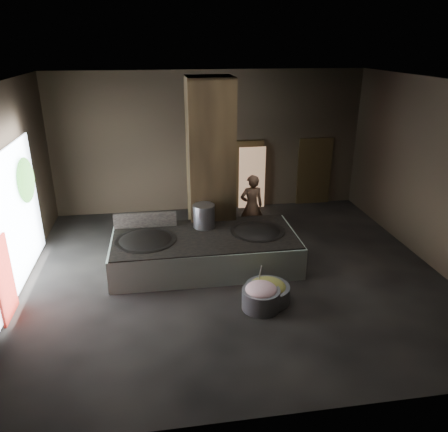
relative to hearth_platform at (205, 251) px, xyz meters
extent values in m
cube|color=black|center=(0.65, -0.45, -0.45)|extent=(10.00, 9.00, 0.10)
cube|color=black|center=(0.65, -0.45, 4.15)|extent=(10.00, 9.00, 0.10)
cube|color=black|center=(0.65, 4.10, 1.85)|extent=(10.00, 0.10, 4.50)
cube|color=black|center=(0.65, -5.00, 1.85)|extent=(10.00, 0.10, 4.50)
cube|color=black|center=(5.70, -0.45, 1.85)|extent=(0.10, 9.00, 4.50)
cube|color=black|center=(0.35, 1.45, 1.85)|extent=(1.20, 1.20, 4.50)
cube|color=silver|center=(0.00, 0.00, 0.00)|extent=(4.61, 2.24, 0.80)
cube|color=black|center=(0.00, 0.00, 0.42)|extent=(4.49, 2.15, 0.03)
ellipsoid|color=black|center=(-1.45, -0.05, 0.35)|extent=(1.45, 1.45, 0.40)
cylinder|color=black|center=(-1.45, -0.05, 0.42)|extent=(1.48, 1.48, 0.05)
ellipsoid|color=black|center=(1.35, 0.05, 0.35)|extent=(1.35, 1.35, 0.38)
cylinder|color=black|center=(1.35, 0.05, 0.42)|extent=(1.38, 1.38, 0.05)
cylinder|color=#95969C|center=(0.05, 0.55, 0.73)|extent=(0.56, 0.56, 0.60)
cube|color=black|center=(-1.45, 0.75, 0.63)|extent=(1.60, 0.08, 0.40)
imported|color=#855D44|center=(1.53, 1.56, 0.53)|extent=(0.71, 0.49, 1.86)
cylinder|color=slate|center=(1.16, -1.83, -0.22)|extent=(1.27, 1.27, 0.36)
ellipsoid|color=olive|center=(1.16, -1.83, -0.05)|extent=(0.81, 0.81, 0.25)
cylinder|color=#95969C|center=(1.01, -1.68, 0.15)|extent=(0.05, 0.39, 0.70)
cylinder|color=slate|center=(0.95, -2.09, -0.18)|extent=(0.87, 0.87, 0.45)
ellipsoid|color=#C67787|center=(0.95, -2.09, 0.05)|extent=(0.68, 0.68, 0.26)
cube|color=black|center=(1.85, 4.00, 0.70)|extent=(1.18, 0.08, 2.38)
cube|color=#8C6647|center=(2.04, 3.87, 0.65)|extent=(0.88, 0.04, 2.09)
cube|color=black|center=(4.25, 4.00, 0.70)|extent=(1.18, 0.08, 2.38)
cube|color=#8C6647|center=(4.35, 4.07, 0.65)|extent=(0.88, 0.04, 2.09)
cube|color=white|center=(-4.30, -0.25, 1.20)|extent=(0.04, 4.20, 3.10)
cube|color=maroon|center=(-4.23, -1.55, 0.45)|extent=(0.05, 0.90, 1.70)
ellipsoid|color=#194714|center=(-4.20, 0.85, 1.80)|extent=(0.28, 1.10, 1.10)
camera|label=1|loc=(-1.05, -9.80, 4.93)|focal=35.00mm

